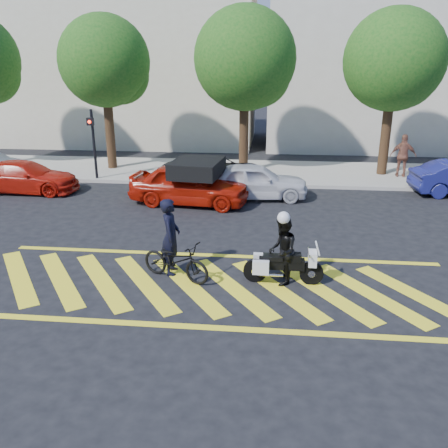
# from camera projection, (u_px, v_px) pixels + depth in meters

# --- Properties ---
(ground) EXTENTS (90.00, 90.00, 0.00)m
(ground) POSITION_uv_depth(u_px,v_px,m) (212.00, 286.00, 11.69)
(ground) COLOR black
(ground) RESTS_ON ground
(sidewalk) EXTENTS (60.00, 5.00, 0.15)m
(sidewalk) POSITION_uv_depth(u_px,v_px,m) (243.00, 172.00, 22.92)
(sidewalk) COLOR #9E998E
(sidewalk) RESTS_ON ground
(crosswalk) EXTENTS (12.33, 4.00, 0.01)m
(crosswalk) POSITION_uv_depth(u_px,v_px,m) (210.00, 286.00, 11.70)
(crosswalk) COLOR yellow
(crosswalk) RESTS_ON ground
(building_left) EXTENTS (16.00, 8.00, 10.00)m
(building_left) POSITION_uv_depth(u_px,v_px,m) (129.00, 62.00, 30.49)
(building_left) COLOR beige
(building_left) RESTS_ON ground
(building_right) EXTENTS (16.00, 8.00, 11.00)m
(building_right) POSITION_uv_depth(u_px,v_px,m) (402.00, 54.00, 28.68)
(building_right) COLOR beige
(building_right) RESTS_ON ground
(tree_left) EXTENTS (4.20, 4.20, 7.26)m
(tree_left) POSITION_uv_depth(u_px,v_px,m) (108.00, 65.00, 21.95)
(tree_left) COLOR black
(tree_left) RESTS_ON ground
(tree_center) EXTENTS (4.60, 4.60, 7.56)m
(tree_center) POSITION_uv_depth(u_px,v_px,m) (248.00, 62.00, 21.29)
(tree_center) COLOR black
(tree_center) RESTS_ON ground
(tree_right) EXTENTS (4.40, 4.40, 7.41)m
(tree_right) POSITION_uv_depth(u_px,v_px,m) (396.00, 64.00, 20.68)
(tree_right) COLOR black
(tree_right) RESTS_ON ground
(signal_pole) EXTENTS (0.28, 0.43, 3.20)m
(signal_pole) POSITION_uv_depth(u_px,v_px,m) (93.00, 139.00, 20.81)
(signal_pole) COLOR black
(signal_pole) RESTS_ON ground
(officer_bike) EXTENTS (0.55, 0.78, 2.01)m
(officer_bike) POSITION_uv_depth(u_px,v_px,m) (171.00, 237.00, 12.10)
(officer_bike) COLOR black
(officer_bike) RESTS_ON ground
(bicycle) EXTENTS (2.03, 1.37, 1.01)m
(bicycle) POSITION_uv_depth(u_px,v_px,m) (176.00, 261.00, 11.91)
(bicycle) COLOR black
(bicycle) RESTS_ON ground
(police_motorcycle) EXTENTS (1.98, 0.63, 0.88)m
(police_motorcycle) POSITION_uv_depth(u_px,v_px,m) (282.00, 265.00, 11.71)
(police_motorcycle) COLOR black
(police_motorcycle) RESTS_ON ground
(officer_moto) EXTENTS (0.66, 0.84, 1.72)m
(officer_moto) POSITION_uv_depth(u_px,v_px,m) (282.00, 251.00, 11.59)
(officer_moto) COLOR black
(officer_moto) RESTS_ON ground
(red_convertible) EXTENTS (4.71, 2.35, 1.54)m
(red_convertible) POSITION_uv_depth(u_px,v_px,m) (189.00, 184.00, 17.98)
(red_convertible) COLOR #A91607
(red_convertible) RESTS_ON ground
(parked_left) EXTENTS (4.38, 1.79, 1.27)m
(parked_left) POSITION_uv_depth(u_px,v_px,m) (25.00, 177.00, 19.65)
(parked_left) COLOR #BA170B
(parked_left) RESTS_ON ground
(parked_mid_left) EXTENTS (4.98, 2.53, 1.35)m
(parked_mid_left) POSITION_uv_depth(u_px,v_px,m) (217.00, 173.00, 20.19)
(parked_mid_left) COLOR black
(parked_mid_left) RESTS_ON ground
(parked_mid_right) EXTENTS (4.29, 2.05, 1.42)m
(parked_mid_right) POSITION_uv_depth(u_px,v_px,m) (255.00, 181.00, 18.70)
(parked_mid_right) COLOR silver
(parked_mid_right) RESTS_ON ground
(pedestrian_right) EXTENTS (1.20, 0.68, 1.92)m
(pedestrian_right) POSITION_uv_depth(u_px,v_px,m) (403.00, 156.00, 21.42)
(pedestrian_right) COLOR brown
(pedestrian_right) RESTS_ON sidewalk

